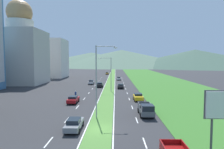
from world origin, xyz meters
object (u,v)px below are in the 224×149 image
at_px(street_lamp_mid, 110,72).
at_px(car_6, 91,82).
at_px(car_3, 73,99).
at_px(car_1, 107,73).
at_px(car_0, 100,85).
at_px(car_2, 119,78).
at_px(motorcycle_rider, 76,95).
at_px(car_5, 74,124).
at_px(car_4, 121,86).
at_px(car_7, 138,97).
at_px(street_lamp_near, 98,77).
at_px(pickup_truck_1, 146,109).

bearing_deg(street_lamp_mid, car_6, 112.86).
bearing_deg(car_3, car_1, -2.33).
distance_m(car_0, car_2, 24.29).
xyz_separation_m(street_lamp_mid, car_0, (-3.50, 9.47, -4.73)).
bearing_deg(motorcycle_rider, car_3, -174.88).
distance_m(car_1, car_5, 99.59).
distance_m(car_5, car_6, 48.12).
bearing_deg(motorcycle_rider, car_4, -32.15).
height_order(car_7, motorcycle_rider, motorcycle_rider).
height_order(car_3, car_6, car_6).
bearing_deg(car_6, car_7, -154.73).
bearing_deg(car_7, car_6, -154.73).
bearing_deg(car_6, motorcycle_rider, 179.63).
height_order(street_lamp_near, car_3, street_lamp_near).
bearing_deg(car_0, motorcycle_rider, 168.88).
height_order(car_0, car_3, car_0).
xyz_separation_m(car_1, pickup_truck_1, (10.05, -92.99, 0.22)).
bearing_deg(car_4, motorcycle_rider, -32.15).
xyz_separation_m(street_lamp_mid, car_2, (3.05, 32.86, -4.77)).
distance_m(car_4, pickup_truck_1, 30.90).
xyz_separation_m(car_1, car_7, (10.17, -80.87, 0.01)).
distance_m(street_lamp_near, car_7, 16.31).
relative_size(car_3, car_7, 1.08).
height_order(street_lamp_mid, car_0, street_lamp_mid).
xyz_separation_m(car_3, motorcycle_rider, (-0.41, 4.61, 0.01)).
relative_size(car_0, car_7, 1.02).
bearing_deg(car_3, car_2, -11.85).
bearing_deg(pickup_truck_1, car_5, -56.54).
height_order(street_lamp_mid, car_6, street_lamp_mid).
bearing_deg(car_7, street_lamp_near, -29.17).
height_order(car_2, pickup_truck_1, pickup_truck_1).
height_order(car_6, motorcycle_rider, motorcycle_rider).
height_order(street_lamp_mid, motorcycle_rider, street_lamp_mid).
xyz_separation_m(street_lamp_near, car_2, (3.96, 58.41, -5.46)).
xyz_separation_m(car_4, pickup_truck_1, (3.24, -30.73, 0.27)).
bearing_deg(pickup_truck_1, street_lamp_mid, -165.07).
distance_m(car_1, car_2, 36.50).
distance_m(car_0, car_6, 8.53).
bearing_deg(car_2, car_3, -11.85).
bearing_deg(pickup_truck_1, car_1, -173.83).
bearing_deg(pickup_truck_1, car_7, 179.42).
relative_size(street_lamp_near, motorcycle_rider, 5.45).
distance_m(street_lamp_mid, car_5, 31.40).
bearing_deg(street_lamp_mid, motorcycle_rider, -125.42).
bearing_deg(car_4, street_lamp_mid, -26.37).
relative_size(car_0, car_3, 0.95).
distance_m(car_2, motorcycle_rider, 44.52).
bearing_deg(car_3, car_5, -167.61).
relative_size(car_1, car_4, 1.13).
xyz_separation_m(street_lamp_near, car_5, (-2.61, -5.29, -5.47)).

